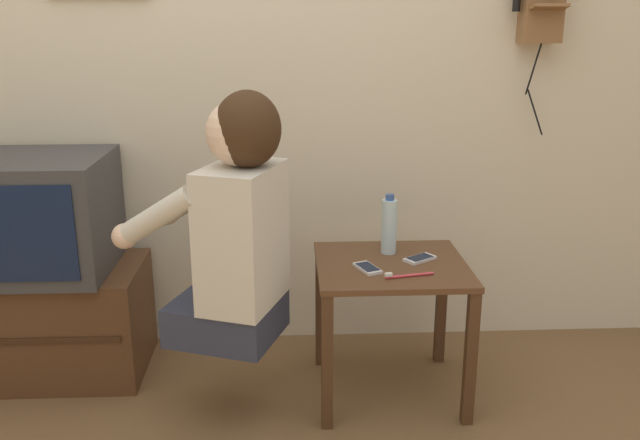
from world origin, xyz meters
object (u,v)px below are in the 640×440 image
(cell_phone_held, at_px, (368,268))
(water_bottle, at_px, (389,226))
(television, at_px, (33,214))
(cell_phone_spare, at_px, (420,259))
(person, at_px, (235,222))
(toothbrush, at_px, (406,275))

(cell_phone_held, bearing_deg, water_bottle, 38.25)
(television, xyz_separation_m, cell_phone_spare, (1.49, -0.20, -0.14))
(television, bearing_deg, water_bottle, -4.59)
(television, distance_m, water_bottle, 1.38)
(cell_phone_held, bearing_deg, cell_phone_spare, 1.22)
(cell_phone_held, xyz_separation_m, water_bottle, (0.10, 0.18, 0.10))
(cell_phone_held, distance_m, cell_phone_spare, 0.23)
(person, xyz_separation_m, television, (-0.81, 0.36, -0.07))
(person, height_order, cell_phone_held, person)
(toothbrush, bearing_deg, water_bottle, -6.58)
(person, bearing_deg, cell_phone_held, -61.26)
(person, bearing_deg, water_bottle, -46.06)
(person, xyz_separation_m, toothbrush, (0.59, -0.01, -0.20))
(television, xyz_separation_m, cell_phone_held, (1.28, -0.29, -0.14))
(toothbrush, bearing_deg, television, 63.41)
(television, relative_size, toothbrush, 3.22)
(person, xyz_separation_m, water_bottle, (0.57, 0.25, -0.10))
(cell_phone_held, bearing_deg, television, 144.92)
(water_bottle, xyz_separation_m, toothbrush, (0.02, -0.26, -0.10))
(person, distance_m, cell_phone_held, 0.51)
(television, distance_m, toothbrush, 1.46)
(cell_phone_held, height_order, toothbrush, toothbrush)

